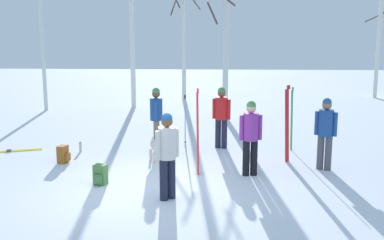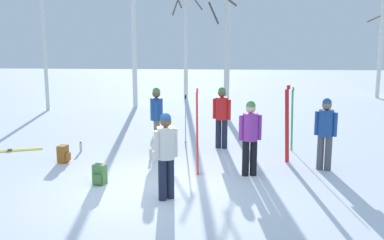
{
  "view_description": "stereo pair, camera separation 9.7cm",
  "coord_description": "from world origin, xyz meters",
  "px_view_note": "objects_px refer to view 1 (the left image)",
  "views": [
    {
      "loc": [
        1.2,
        -9.12,
        3.26
      ],
      "look_at": [
        0.62,
        2.54,
        1.0
      ],
      "focal_mm": 43.68,
      "sensor_mm": 36.0,
      "label": 1
    },
    {
      "loc": [
        1.3,
        -9.12,
        3.26
      ],
      "look_at": [
        0.62,
        2.54,
        1.0
      ],
      "focal_mm": 43.68,
      "sensor_mm": 36.0,
      "label": 2
    }
  ],
  "objects_px": {
    "person_3": "(156,114)",
    "ski_pair_planted_1": "(287,124)",
    "person_0": "(167,151)",
    "birch_tree_2": "(184,29)",
    "ski_pair_lying_1": "(7,151)",
    "birch_tree_0": "(41,10)",
    "ski_pair_planted_2": "(198,132)",
    "person_1": "(326,129)",
    "backpack_1": "(63,154)",
    "water_bottle_0": "(80,147)",
    "person_2": "(221,114)",
    "birch_tree_4": "(379,29)",
    "ski_pair_planted_0": "(292,119)",
    "ski_poles_0": "(185,118)",
    "birch_tree_1": "(132,8)",
    "birch_tree_3": "(225,34)",
    "person_4": "(251,133)",
    "backpack_0": "(100,175)",
    "dog": "(155,147)"
  },
  "relations": [
    {
      "from": "person_3",
      "to": "ski_pair_planted_1",
      "type": "xyz_separation_m",
      "value": [
        3.39,
        -1.14,
        -0.02
      ]
    },
    {
      "from": "person_0",
      "to": "birch_tree_2",
      "type": "height_order",
      "value": "birch_tree_2"
    },
    {
      "from": "ski_pair_lying_1",
      "to": "birch_tree_0",
      "type": "xyz_separation_m",
      "value": [
        -1.29,
        6.58,
        4.02
      ]
    },
    {
      "from": "ski_pair_planted_2",
      "to": "person_1",
      "type": "bearing_deg",
      "value": 9.27
    },
    {
      "from": "backpack_1",
      "to": "water_bottle_0",
      "type": "distance_m",
      "value": 1.08
    },
    {
      "from": "person_3",
      "to": "birch_tree_2",
      "type": "xyz_separation_m",
      "value": [
        0.13,
        9.49,
        2.31
      ]
    },
    {
      "from": "person_2",
      "to": "birch_tree_4",
      "type": "height_order",
      "value": "birch_tree_4"
    },
    {
      "from": "ski_pair_planted_0",
      "to": "ski_poles_0",
      "type": "relative_size",
      "value": 1.2
    },
    {
      "from": "ski_pair_planted_2",
      "to": "birch_tree_1",
      "type": "xyz_separation_m",
      "value": [
        -3.08,
        9.3,
        3.15
      ]
    },
    {
      "from": "ski_pair_planted_2",
      "to": "birch_tree_3",
      "type": "relative_size",
      "value": 0.34
    },
    {
      "from": "person_4",
      "to": "ski_pair_planted_1",
      "type": "distance_m",
      "value": 1.49
    },
    {
      "from": "person_1",
      "to": "backpack_0",
      "type": "xyz_separation_m",
      "value": [
        -5.03,
        -1.36,
        -0.77
      ]
    },
    {
      "from": "person_4",
      "to": "person_1",
      "type": "bearing_deg",
      "value": 16.71
    },
    {
      "from": "backpack_1",
      "to": "birch_tree_1",
      "type": "xyz_separation_m",
      "value": [
        0.29,
        8.57,
        3.92
      ]
    },
    {
      "from": "person_1",
      "to": "backpack_0",
      "type": "distance_m",
      "value": 5.26
    },
    {
      "from": "ski_pair_planted_2",
      "to": "birch_tree_0",
      "type": "bearing_deg",
      "value": 128.25
    },
    {
      "from": "ski_poles_0",
      "to": "backpack_1",
      "type": "height_order",
      "value": "ski_poles_0"
    },
    {
      "from": "person_0",
      "to": "birch_tree_1",
      "type": "height_order",
      "value": "birch_tree_1"
    },
    {
      "from": "water_bottle_0",
      "to": "birch_tree_0",
      "type": "bearing_deg",
      "value": 116.85
    },
    {
      "from": "person_2",
      "to": "birch_tree_0",
      "type": "distance_m",
      "value": 9.72
    },
    {
      "from": "dog",
      "to": "ski_poles_0",
      "type": "bearing_deg",
      "value": 70.86
    },
    {
      "from": "person_0",
      "to": "birch_tree_1",
      "type": "distance_m",
      "value": 11.69
    },
    {
      "from": "backpack_0",
      "to": "birch_tree_0",
      "type": "distance_m",
      "value": 10.91
    },
    {
      "from": "dog",
      "to": "birch_tree_3",
      "type": "height_order",
      "value": "birch_tree_3"
    },
    {
      "from": "ski_poles_0",
      "to": "birch_tree_1",
      "type": "bearing_deg",
      "value": 111.85
    },
    {
      "from": "person_2",
      "to": "water_bottle_0",
      "type": "xyz_separation_m",
      "value": [
        -3.82,
        -0.62,
        -0.85
      ]
    },
    {
      "from": "dog",
      "to": "backpack_1",
      "type": "distance_m",
      "value": 2.3
    },
    {
      "from": "person_4",
      "to": "ski_pair_planted_1",
      "type": "xyz_separation_m",
      "value": [
        0.98,
        1.12,
        -0.02
      ]
    },
    {
      "from": "backpack_1",
      "to": "birch_tree_2",
      "type": "relative_size",
      "value": 0.07
    },
    {
      "from": "person_1",
      "to": "backpack_1",
      "type": "bearing_deg",
      "value": 177.77
    },
    {
      "from": "person_2",
      "to": "ski_pair_planted_1",
      "type": "bearing_deg",
      "value": -40.19
    },
    {
      "from": "backpack_1",
      "to": "birch_tree_1",
      "type": "bearing_deg",
      "value": 88.03
    },
    {
      "from": "person_3",
      "to": "birch_tree_2",
      "type": "relative_size",
      "value": 0.28
    },
    {
      "from": "person_1",
      "to": "ski_poles_0",
      "type": "distance_m",
      "value": 4.14
    },
    {
      "from": "person_3",
      "to": "dog",
      "type": "height_order",
      "value": "person_3"
    },
    {
      "from": "birch_tree_0",
      "to": "birch_tree_3",
      "type": "xyz_separation_m",
      "value": [
        7.29,
        -1.25,
        -0.93
      ]
    },
    {
      "from": "person_1",
      "to": "person_4",
      "type": "distance_m",
      "value": 1.86
    },
    {
      "from": "person_1",
      "to": "ski_pair_planted_0",
      "type": "distance_m",
      "value": 1.91
    },
    {
      "from": "backpack_1",
      "to": "birch_tree_0",
      "type": "height_order",
      "value": "birch_tree_0"
    },
    {
      "from": "person_1",
      "to": "dog",
      "type": "relative_size",
      "value": 1.99
    },
    {
      "from": "ski_poles_0",
      "to": "water_bottle_0",
      "type": "distance_m",
      "value": 3.02
    },
    {
      "from": "ski_pair_lying_1",
      "to": "backpack_0",
      "type": "xyz_separation_m",
      "value": [
        3.21,
        -2.59,
        0.2
      ]
    },
    {
      "from": "ski_pair_lying_1",
      "to": "person_0",
      "type": "bearing_deg",
      "value": -35.56
    },
    {
      "from": "birch_tree_2",
      "to": "birch_tree_4",
      "type": "height_order",
      "value": "birch_tree_4"
    },
    {
      "from": "dog",
      "to": "water_bottle_0",
      "type": "xyz_separation_m",
      "value": [
        -2.16,
        0.85,
        -0.26
      ]
    },
    {
      "from": "ski_pair_planted_0",
      "to": "birch_tree_4",
      "type": "xyz_separation_m",
      "value": [
        5.7,
        10.41,
        2.45
      ]
    },
    {
      "from": "birch_tree_3",
      "to": "birch_tree_2",
      "type": "bearing_deg",
      "value": 111.54
    },
    {
      "from": "water_bottle_0",
      "to": "birch_tree_3",
      "type": "distance_m",
      "value": 7.23
    },
    {
      "from": "person_3",
      "to": "ski_pair_planted_1",
      "type": "height_order",
      "value": "ski_pair_planted_1"
    },
    {
      "from": "backpack_0",
      "to": "birch_tree_4",
      "type": "height_order",
      "value": "birch_tree_4"
    }
  ]
}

